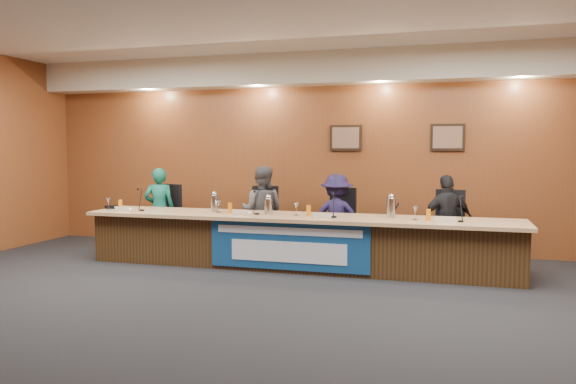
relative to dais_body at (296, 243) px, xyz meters
name	(u,v)px	position (x,y,z in m)	size (l,w,h in m)	color
floor	(232,317)	(0.00, -2.40, -0.35)	(10.00, 10.00, 0.00)	black
wall_back	(322,153)	(0.00, 1.60, 1.25)	(10.00, 0.04, 3.20)	brown
soffit	(319,69)	(0.00, 1.35, 2.60)	(10.00, 0.50, 0.50)	beige
dais_body	(296,243)	(0.00, 0.00, 0.00)	(6.00, 0.80, 0.70)	#3B2612
dais_top	(295,217)	(0.00, -0.05, 0.38)	(6.10, 0.95, 0.05)	tan
banner	(288,246)	(0.00, -0.41, 0.03)	(2.20, 0.02, 0.65)	navy
banner_text_upper	(288,231)	(0.00, -0.43, 0.23)	(2.00, 0.01, 0.10)	silver
banner_text_lower	(288,252)	(0.00, -0.43, -0.05)	(1.60, 0.01, 0.28)	silver
wall_photo_left	(346,138)	(0.40, 1.57, 1.50)	(0.52, 0.04, 0.42)	black
wall_photo_right	(448,137)	(2.00, 1.57, 1.50)	(0.52, 0.04, 0.42)	black
panelist_a	(159,209)	(-2.55, 0.71, 0.33)	(0.50, 0.33, 1.36)	#105B4B
panelist_b	(262,211)	(-0.76, 0.71, 0.35)	(0.68, 0.53, 1.40)	#4C4B50
panelist_c	(337,217)	(0.43, 0.71, 0.30)	(0.83, 0.48, 1.29)	#191237
panelist_d	(447,221)	(2.03, 0.71, 0.30)	(0.77, 0.32, 1.31)	black
office_chair_a	(163,220)	(-2.55, 0.81, 0.13)	(0.48, 0.48, 0.08)	black
office_chair_b	(264,224)	(-0.76, 0.81, 0.13)	(0.48, 0.48, 0.08)	black
office_chair_c	(338,227)	(0.43, 0.81, 0.13)	(0.48, 0.48, 0.08)	black
office_chair_d	(447,232)	(2.03, 0.81, 0.13)	(0.48, 0.48, 0.08)	black
nameplate_a	(122,208)	(-2.58, -0.32, 0.45)	(0.24, 0.06, 0.09)	white
microphone_a	(142,210)	(-2.35, -0.16, 0.41)	(0.07, 0.07, 0.02)	black
juice_glass_a	(120,204)	(-2.78, -0.06, 0.47)	(0.06, 0.06, 0.15)	orange
water_glass_a	(108,204)	(-2.94, -0.13, 0.49)	(0.08, 0.08, 0.18)	silver
nameplate_b	(241,212)	(-0.73, -0.26, 0.45)	(0.24, 0.06, 0.09)	white
microphone_b	(257,214)	(-0.55, -0.11, 0.41)	(0.07, 0.07, 0.02)	black
juice_glass_b	(230,208)	(-0.97, -0.06, 0.47)	(0.06, 0.06, 0.15)	orange
water_glass_b	(219,207)	(-1.15, -0.06, 0.49)	(0.08, 0.08, 0.18)	silver
nameplate_c	(321,215)	(0.42, -0.29, 0.45)	(0.24, 0.06, 0.09)	white
microphone_c	(334,217)	(0.57, -0.16, 0.41)	(0.07, 0.07, 0.02)	black
juice_glass_c	(309,211)	(0.20, -0.08, 0.47)	(0.06, 0.06, 0.15)	orange
water_glass_c	(296,209)	(0.02, -0.06, 0.49)	(0.08, 0.08, 0.18)	silver
nameplate_d	(446,219)	(2.02, -0.26, 0.45)	(0.24, 0.06, 0.09)	white
microphone_d	(461,221)	(2.20, -0.16, 0.41)	(0.07, 0.07, 0.02)	black
juice_glass_d	(428,215)	(1.80, -0.13, 0.47)	(0.06, 0.06, 0.15)	orange
water_glass_d	(415,213)	(1.63, -0.12, 0.49)	(0.08, 0.08, 0.18)	silver
carafe_left	(214,204)	(-1.24, -0.01, 0.52)	(0.11, 0.11, 0.25)	silver
carafe_mid	(269,207)	(-0.39, -0.06, 0.51)	(0.11, 0.11, 0.22)	silver
carafe_right	(391,208)	(1.31, 0.04, 0.53)	(0.12, 0.12, 0.26)	silver
speakerphone	(115,207)	(-2.91, 0.01, 0.43)	(0.32, 0.32, 0.05)	black
paper_stack	(444,221)	(2.00, -0.09, 0.40)	(0.22, 0.30, 0.01)	white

